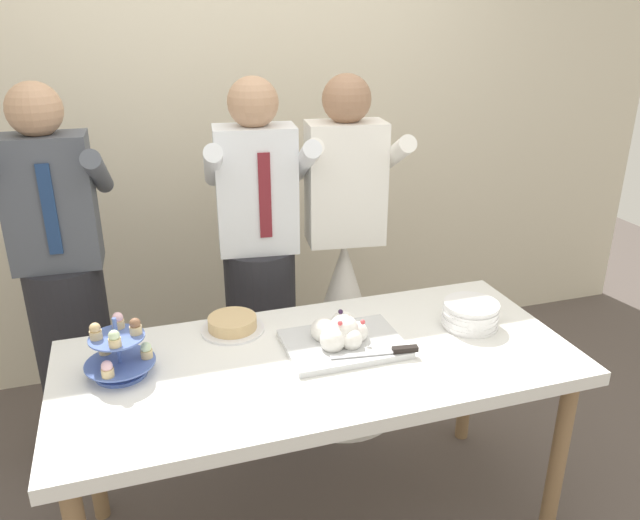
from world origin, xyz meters
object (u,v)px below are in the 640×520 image
(cupcake_stand, at_px, (119,352))
(main_cake_tray, at_px, (342,337))
(person_bride, at_px, (343,307))
(plate_stack, at_px, (470,314))
(dessert_table, at_px, (319,374))
(person_groom, at_px, (260,284))
(round_cake, at_px, (232,324))
(person_guest, at_px, (67,303))

(cupcake_stand, height_order, main_cake_tray, cupcake_stand)
(person_bride, bearing_deg, main_cake_tray, -110.46)
(main_cake_tray, xyz_separation_m, plate_stack, (0.52, -0.00, 0.01))
(cupcake_stand, xyz_separation_m, person_bride, (1.01, 0.61, -0.28))
(plate_stack, bearing_deg, dessert_table, -176.58)
(person_groom, bearing_deg, plate_stack, -45.84)
(dessert_table, xyz_separation_m, person_groom, (-0.05, 0.72, 0.05))
(dessert_table, height_order, person_bride, person_bride)
(cupcake_stand, relative_size, person_bride, 0.14)
(main_cake_tray, distance_m, round_cake, 0.43)
(main_cake_tray, height_order, person_groom, person_groom)
(round_cake, bearing_deg, plate_stack, -15.59)
(main_cake_tray, bearing_deg, round_cake, 145.63)
(plate_stack, height_order, person_guest, person_guest)
(plate_stack, height_order, round_cake, plate_stack)
(dessert_table, bearing_deg, cupcake_stand, 172.14)
(person_bride, xyz_separation_m, person_guest, (-1.22, 0.08, 0.16))
(cupcake_stand, relative_size, person_guest, 0.14)
(person_groom, relative_size, person_bride, 1.00)
(plate_stack, distance_m, person_guest, 1.67)
(main_cake_tray, bearing_deg, person_bride, 69.54)
(round_cake, relative_size, person_groom, 0.14)
(plate_stack, bearing_deg, person_guest, 153.22)
(person_bride, bearing_deg, round_cake, -144.84)
(cupcake_stand, xyz_separation_m, round_cake, (0.41, 0.19, -0.06))
(person_guest, bearing_deg, plate_stack, -26.78)
(main_cake_tray, bearing_deg, cupcake_stand, 176.01)
(person_bride, bearing_deg, dessert_table, -116.27)
(dessert_table, height_order, cupcake_stand, cupcake_stand)
(person_bride, distance_m, person_guest, 1.23)
(dessert_table, relative_size, person_groom, 1.08)
(cupcake_stand, relative_size, main_cake_tray, 0.53)
(cupcake_stand, height_order, round_cake, cupcake_stand)
(person_groom, height_order, person_bride, same)
(dessert_table, distance_m, person_guest, 1.18)
(main_cake_tray, height_order, person_bride, person_bride)
(cupcake_stand, bearing_deg, person_groom, 45.87)
(cupcake_stand, distance_m, person_guest, 0.74)
(dessert_table, xyz_separation_m, cupcake_stand, (-0.66, 0.09, 0.16))
(round_cake, bearing_deg, person_bride, 35.16)
(main_cake_tray, relative_size, person_guest, 0.26)
(main_cake_tray, relative_size, plate_stack, 2.02)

